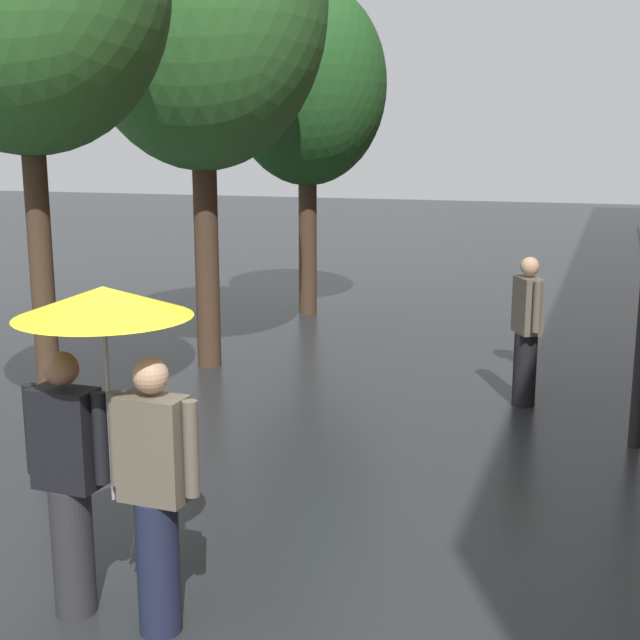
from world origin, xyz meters
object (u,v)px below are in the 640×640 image
(street_tree_2, at_px, (307,86))
(couple_under_umbrella, at_px, (108,411))
(street_tree_1, at_px, (200,6))
(pedestrian_walking_midground, at_px, (527,330))

(street_tree_2, height_order, couple_under_umbrella, street_tree_2)
(street_tree_1, bearing_deg, street_tree_2, 89.53)
(street_tree_2, bearing_deg, pedestrian_walking_midground, -45.52)
(couple_under_umbrella, height_order, pedestrian_walking_midground, couple_under_umbrella)
(couple_under_umbrella, bearing_deg, street_tree_1, 111.11)
(street_tree_1, height_order, pedestrian_walking_midground, street_tree_1)
(street_tree_2, relative_size, couple_under_umbrella, 2.62)
(couple_under_umbrella, distance_m, pedestrian_walking_midground, 5.74)
(street_tree_2, distance_m, pedestrian_walking_midground, 6.61)
(street_tree_2, xyz_separation_m, couple_under_umbrella, (2.21, -9.59, -2.48))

